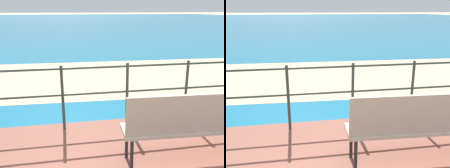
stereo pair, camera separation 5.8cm
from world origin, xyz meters
The scene contains 4 objects.
sea_water centered at (0.00, 40.00, 0.01)m, with size 90.00×90.00×0.01m, color #196B8E.
beach_strip centered at (0.00, 5.63, 0.01)m, with size 54.00×3.98×0.01m, color tan.
park_bench centered at (0.56, 1.19, 0.61)m, with size 1.77×0.50×0.92m.
railing_fence centered at (0.00, 2.40, 0.68)m, with size 5.94×0.04×1.00m.
Camera 1 is at (-0.90, -1.21, 1.84)m, focal length 40.47 mm.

